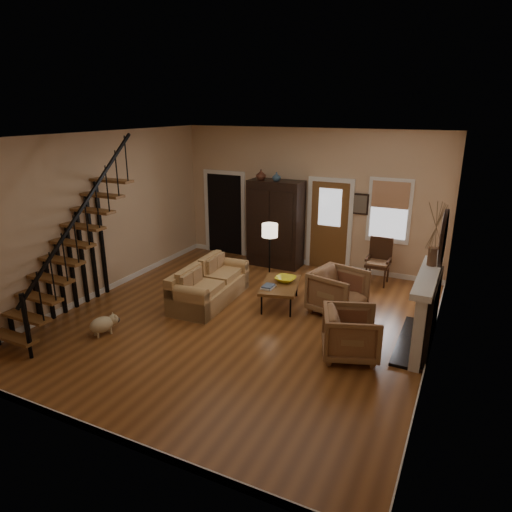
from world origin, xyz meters
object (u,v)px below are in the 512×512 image
at_px(armoire, 276,224).
at_px(floor_lamp, 270,257).
at_px(side_chair, 378,262).
at_px(coffee_table, 280,294).
at_px(sofa, 210,284).
at_px(armchair_right, 338,292).
at_px(armchair_left, 351,334).

bearing_deg(armoire, floor_lamp, -70.94).
height_order(armoire, side_chair, armoire).
distance_m(coffee_table, side_chair, 2.50).
height_order(sofa, armchair_right, armchair_right).
relative_size(floor_lamp, side_chair, 1.42).
distance_m(sofa, armchair_right, 2.54).
bearing_deg(coffee_table, armoire, 115.77).
bearing_deg(sofa, armoire, 80.76).
xyz_separation_m(armoire, floor_lamp, (0.52, -1.52, -0.33)).
relative_size(coffee_table, floor_lamp, 0.81).
height_order(armchair_right, side_chair, side_chair).
bearing_deg(side_chair, sofa, -139.41).
bearing_deg(coffee_table, side_chair, 53.17).
bearing_deg(sofa, armchair_right, 10.84).
xyz_separation_m(coffee_table, armchair_left, (1.76, -1.33, 0.17)).
relative_size(armoire, armchair_left, 2.45).
bearing_deg(sofa, coffee_table, 15.12).
xyz_separation_m(armchair_left, armchair_right, (-0.64, 1.49, 0.03)).
bearing_deg(armchair_right, side_chair, 2.13).
height_order(armoire, armchair_left, armoire).
bearing_deg(armchair_right, coffee_table, 112.17).
distance_m(armoire, armchair_left, 4.55).
height_order(sofa, floor_lamp, floor_lamp).
relative_size(armchair_left, floor_lamp, 0.59).
bearing_deg(coffee_table, armchair_right, 8.44).
bearing_deg(floor_lamp, armchair_right, -17.11).
height_order(sofa, side_chair, side_chair).
xyz_separation_m(armchair_right, side_chair, (0.37, 1.83, 0.09)).
bearing_deg(armoire, armchair_left, -51.33).
xyz_separation_m(sofa, armchair_right, (2.46, 0.61, 0.05)).
bearing_deg(armchair_left, coffee_table, 33.16).
distance_m(armchair_right, floor_lamp, 1.75).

